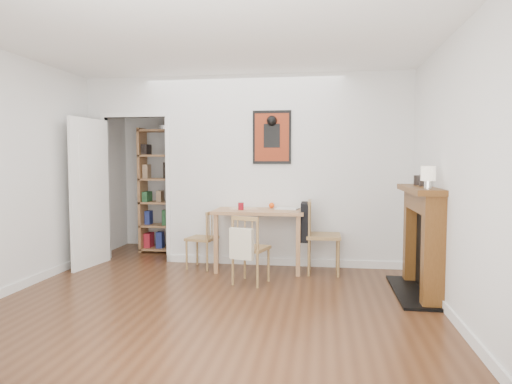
% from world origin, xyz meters
% --- Properties ---
extents(ground, '(5.20, 5.20, 0.00)m').
position_xyz_m(ground, '(0.00, 0.00, 0.00)').
color(ground, '#502F1A').
rests_on(ground, ground).
extents(room_shell, '(5.20, 5.20, 5.20)m').
position_xyz_m(room_shell, '(0.10, 1.34, 1.30)').
color(room_shell, silver).
rests_on(room_shell, ground).
extents(dining_table, '(1.17, 0.74, 0.80)m').
position_xyz_m(dining_table, '(0.27, 1.10, 0.70)').
color(dining_table, '#A6734D').
rests_on(dining_table, ground).
extents(chair_left, '(0.46, 0.46, 0.78)m').
position_xyz_m(chair_left, '(-0.51, 1.06, 0.39)').
color(chair_left, '#9E8249').
rests_on(chair_left, ground).
extents(chair_right, '(0.54, 0.47, 0.93)m').
position_xyz_m(chair_right, '(1.08, 1.00, 0.48)').
color(chair_right, '#9E8249').
rests_on(chair_right, ground).
extents(chair_front, '(0.50, 0.54, 0.81)m').
position_xyz_m(chair_front, '(0.26, 0.38, 0.41)').
color(chair_front, '#9E8249').
rests_on(chair_front, ground).
extents(bookshelf, '(0.82, 0.33, 1.94)m').
position_xyz_m(bookshelf, '(-1.35, 2.06, 0.96)').
color(bookshelf, '#A6734D').
rests_on(bookshelf, ground).
extents(fireplace, '(0.45, 1.25, 1.16)m').
position_xyz_m(fireplace, '(2.16, 0.25, 0.62)').
color(fireplace, brown).
rests_on(fireplace, ground).
extents(red_glass, '(0.07, 0.07, 0.10)m').
position_xyz_m(red_glass, '(0.04, 0.99, 0.85)').
color(red_glass, maroon).
rests_on(red_glass, dining_table).
extents(orange_fruit, '(0.07, 0.07, 0.07)m').
position_xyz_m(orange_fruit, '(0.41, 1.27, 0.83)').
color(orange_fruit, '#FF4F0D').
rests_on(orange_fruit, dining_table).
extents(placemat, '(0.43, 0.37, 0.00)m').
position_xyz_m(placemat, '(0.04, 1.15, 0.80)').
color(placemat, beige).
rests_on(placemat, dining_table).
extents(notebook, '(0.33, 0.27, 0.01)m').
position_xyz_m(notebook, '(0.63, 1.16, 0.80)').
color(notebook, silver).
rests_on(notebook, dining_table).
extents(mantel_lamp, '(0.14, 0.14, 0.22)m').
position_xyz_m(mantel_lamp, '(2.11, -0.15, 1.30)').
color(mantel_lamp, silver).
rests_on(mantel_lamp, fireplace).
extents(ceramic_jar_a, '(0.10, 0.10, 0.13)m').
position_xyz_m(ceramic_jar_a, '(2.17, 0.33, 1.22)').
color(ceramic_jar_a, black).
rests_on(ceramic_jar_a, fireplace).
extents(ceramic_jar_b, '(0.09, 0.09, 0.11)m').
position_xyz_m(ceramic_jar_b, '(2.15, 0.57, 1.22)').
color(ceramic_jar_b, black).
rests_on(ceramic_jar_b, fireplace).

